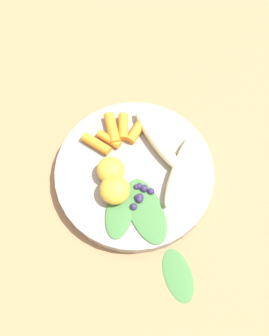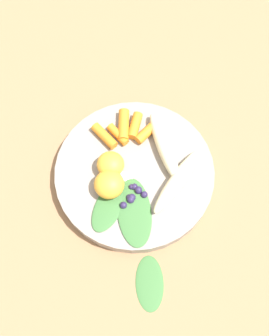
{
  "view_description": "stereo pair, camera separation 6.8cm",
  "coord_description": "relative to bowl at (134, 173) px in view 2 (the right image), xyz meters",
  "views": [
    {
      "loc": [
        -0.11,
        -0.25,
        0.66
      ],
      "look_at": [
        0.0,
        0.0,
        0.04
      ],
      "focal_mm": 41.67,
      "sensor_mm": 36.0,
      "label": 1
    },
    {
      "loc": [
        -0.04,
        -0.26,
        0.66
      ],
      "look_at": [
        0.0,
        0.0,
        0.04
      ],
      "focal_mm": 41.67,
      "sensor_mm": 36.0,
      "label": 2
    }
  ],
  "objects": [
    {
      "name": "carrot_mid_right",
      "position": [
        -0.01,
        0.09,
        0.02
      ],
      "size": [
        0.03,
        0.06,
        0.02
      ],
      "primitive_type": "cylinder",
      "rotation": [
        0.0,
        1.57,
        1.39
      ],
      "color": "orange",
      "rests_on": "bowl"
    },
    {
      "name": "kale_leaf_right",
      "position": [
        -0.01,
        -0.08,
        0.02
      ],
      "size": [
        0.06,
        0.13,
        0.0
      ],
      "primitive_type": "ellipsoid",
      "rotation": [
        0.0,
        0.0,
        4.66
      ],
      "color": "#3D7038",
      "rests_on": "bowl"
    },
    {
      "name": "kale_leaf_stray",
      "position": [
        -0.01,
        -0.19,
        -0.01
      ],
      "size": [
        0.06,
        0.1,
        0.01
      ],
      "primitive_type": "ellipsoid",
      "rotation": [
        0.0,
        0.0,
        4.58
      ],
      "color": "#3D7038",
      "rests_on": "ground_plane"
    },
    {
      "name": "carrot_small",
      "position": [
        -0.04,
        0.07,
        0.02
      ],
      "size": [
        0.04,
        0.06,
        0.02
      ],
      "primitive_type": "cylinder",
      "rotation": [
        0.0,
        1.57,
        2.14
      ],
      "color": "orange",
      "rests_on": "bowl"
    },
    {
      "name": "banana_peeled_right",
      "position": [
        0.07,
        -0.04,
        0.03
      ],
      "size": [
        0.12,
        0.12,
        0.03
      ],
      "primitive_type": "ellipsoid",
      "rotation": [
        0.0,
        0.0,
        0.79
      ],
      "color": "beige",
      "rests_on": "bowl"
    },
    {
      "name": "orange_segment_near",
      "position": [
        -0.05,
        -0.03,
        0.03
      ],
      "size": [
        0.05,
        0.05,
        0.04
      ],
      "primitive_type": "ellipsoid",
      "color": "#F4A833",
      "rests_on": "bowl"
    },
    {
      "name": "coconut_shred_patch",
      "position": [
        -0.03,
        -0.02,
        0.02
      ],
      "size": [
        0.04,
        0.04,
        0.0
      ],
      "primitive_type": "cylinder",
      "color": "white",
      "rests_on": "bowl"
    },
    {
      "name": "banana_peeled_left",
      "position": [
        0.06,
        0.03,
        0.03
      ],
      "size": [
        0.05,
        0.14,
        0.03
      ],
      "primitive_type": "ellipsoid",
      "rotation": [
        0.0,
        0.0,
        1.71
      ],
      "color": "beige",
      "rests_on": "bowl"
    },
    {
      "name": "blueberry_pile",
      "position": [
        -0.01,
        -0.05,
        0.02
      ],
      "size": [
        0.05,
        0.04,
        0.01
      ],
      "color": "#2D234C",
      "rests_on": "bowl"
    },
    {
      "name": "ground_plane",
      "position": [
        0.0,
        0.0,
        -0.01
      ],
      "size": [
        2.4,
        2.4,
        0.0
      ],
      "primitive_type": "plane",
      "color": "#99704C"
    },
    {
      "name": "carrot_mid_left",
      "position": [
        0.02,
        0.08,
        0.02
      ],
      "size": [
        0.04,
        0.05,
        0.02
      ],
      "primitive_type": "cylinder",
      "rotation": [
        0.0,
        1.57,
        1.17
      ],
      "color": "orange",
      "rests_on": "bowl"
    },
    {
      "name": "bowl",
      "position": [
        0.0,
        0.0,
        0.0
      ],
      "size": [
        0.28,
        0.28,
        0.03
      ],
      "primitive_type": "cylinder",
      "color": "gray",
      "rests_on": "ground_plane"
    },
    {
      "name": "kale_leaf_left",
      "position": [
        -0.05,
        -0.06,
        0.02
      ],
      "size": [
        0.1,
        0.11,
        0.0
      ],
      "primitive_type": "ellipsoid",
      "rotation": [
        0.0,
        0.0,
        4.13
      ],
      "color": "#3D7038",
      "rests_on": "bowl"
    },
    {
      "name": "carrot_rear",
      "position": [
        -0.02,
        0.07,
        0.02
      ],
      "size": [
        0.04,
        0.05,
        0.01
      ],
      "primitive_type": "cylinder",
      "rotation": [
        0.0,
        1.57,
        2.12
      ],
      "color": "orange",
      "rests_on": "bowl"
    },
    {
      "name": "orange_segment_far",
      "position": [
        -0.04,
        0.01,
        0.03
      ],
      "size": [
        0.05,
        0.05,
        0.04
      ],
      "primitive_type": "ellipsoid",
      "color": "#F4A833",
      "rests_on": "bowl"
    },
    {
      "name": "carrot_front",
      "position": [
        0.03,
        0.07,
        0.02
      ],
      "size": [
        0.05,
        0.04,
        0.02
      ],
      "primitive_type": "cylinder",
      "rotation": [
        0.0,
        1.57,
        0.64
      ],
      "color": "orange",
      "rests_on": "bowl"
    }
  ]
}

